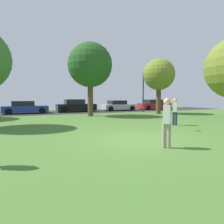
% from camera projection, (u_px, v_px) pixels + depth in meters
% --- Properties ---
extents(ground_plane, '(44.00, 44.00, 0.00)m').
position_uv_depth(ground_plane, '(136.00, 139.00, 8.13)').
color(ground_plane, '#47702D').
extents(road_strip, '(44.00, 6.40, 0.01)m').
position_uv_depth(road_strip, '(64.00, 112.00, 22.70)').
color(road_strip, '#28282B').
rests_on(road_strip, ground_plane).
extents(maple_tree_near, '(4.01, 4.01, 6.64)m').
position_uv_depth(maple_tree_near, '(90.00, 65.00, 17.70)').
color(maple_tree_near, brown).
rests_on(maple_tree_near, ground_plane).
extents(maple_tree_far, '(3.23, 3.23, 5.68)m').
position_uv_depth(maple_tree_far, '(159.00, 75.00, 20.25)').
color(maple_tree_far, brown).
rests_on(maple_tree_far, ground_plane).
extents(person_thrower, '(0.38, 0.38, 1.66)m').
position_uv_depth(person_thrower, '(175.00, 110.00, 12.09)').
color(person_thrower, '#2D334C').
rests_on(person_thrower, ground_plane).
extents(person_catcher, '(0.38, 0.38, 1.71)m').
position_uv_depth(person_catcher, '(167.00, 120.00, 6.65)').
color(person_catcher, gray).
rests_on(person_catcher, ground_plane).
extents(frisbee_disc, '(0.30, 0.30, 0.08)m').
position_uv_depth(frisbee_disc, '(173.00, 101.00, 10.08)').
color(frisbee_disc, orange).
extents(parked_car_blue, '(4.48, 2.00, 1.33)m').
position_uv_depth(parked_car_blue, '(25.00, 108.00, 20.71)').
color(parked_car_blue, '#233893').
rests_on(parked_car_blue, ground_plane).
extents(parked_car_black, '(4.51, 2.10, 1.47)m').
position_uv_depth(parked_car_black, '(76.00, 106.00, 23.23)').
color(parked_car_black, black).
rests_on(parked_car_black, ground_plane).
extents(parked_car_silver, '(4.30, 2.10, 1.31)m').
position_uv_depth(parked_car_silver, '(118.00, 106.00, 25.32)').
color(parked_car_silver, '#B7B7BC').
rests_on(parked_car_silver, ground_plane).
extents(parked_car_red, '(4.57, 2.00, 1.39)m').
position_uv_depth(parked_car_red, '(154.00, 105.00, 27.41)').
color(parked_car_red, '#B21E1E').
rests_on(parked_car_red, ground_plane).
extents(street_lamp_post, '(0.14, 0.14, 4.50)m').
position_uv_depth(street_lamp_post, '(143.00, 93.00, 22.43)').
color(street_lamp_post, '#2D2D33').
rests_on(street_lamp_post, ground_plane).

